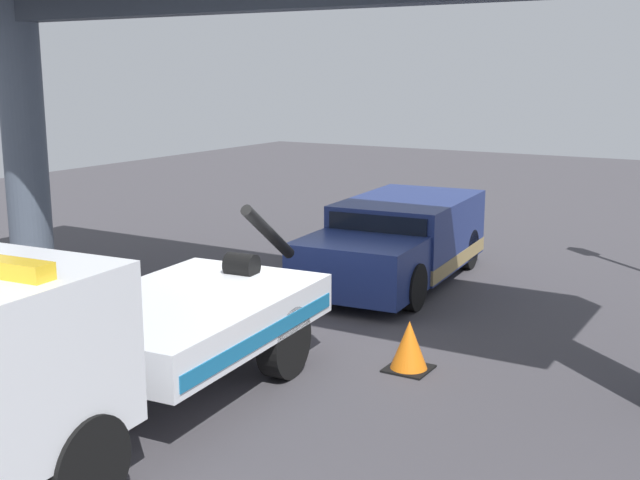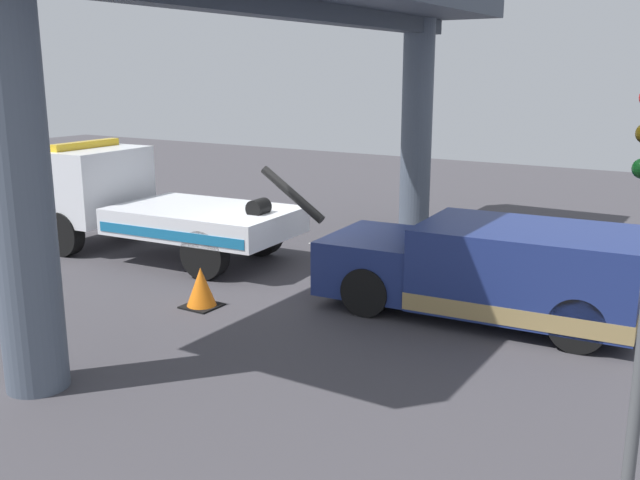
% 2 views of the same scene
% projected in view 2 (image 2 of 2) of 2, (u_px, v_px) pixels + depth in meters
% --- Properties ---
extents(ground_plane, '(60.00, 40.00, 0.10)m').
position_uv_depth(ground_plane, '(290.00, 281.00, 14.06)').
color(ground_plane, '#423F44').
extents(lane_stripe_west, '(2.60, 0.16, 0.01)m').
position_uv_depth(lane_stripe_west, '(635.00, 292.00, 13.21)').
color(lane_stripe_west, silver).
rests_on(lane_stripe_west, ground).
extents(lane_stripe_mid, '(2.60, 0.16, 0.01)m').
position_uv_depth(lane_stripe_mid, '(357.00, 250.00, 16.31)').
color(lane_stripe_mid, silver).
rests_on(lane_stripe_mid, ground).
extents(lane_stripe_east, '(2.60, 0.16, 0.01)m').
position_uv_depth(lane_stripe_east, '(167.00, 221.00, 19.42)').
color(lane_stripe_east, silver).
rests_on(lane_stripe_east, ground).
extents(tow_truck_white, '(7.32, 2.83, 2.46)m').
position_uv_depth(tow_truck_white, '(135.00, 200.00, 15.89)').
color(tow_truck_white, white).
rests_on(tow_truck_white, ground).
extents(towed_van_green, '(5.35, 2.56, 1.58)m').
position_uv_depth(towed_van_green, '(492.00, 271.00, 11.74)').
color(towed_van_green, navy).
rests_on(towed_van_green, ground).
extents(traffic_cone_orange, '(0.60, 0.60, 0.72)m').
position_uv_depth(traffic_cone_orange, '(201.00, 288.00, 12.28)').
color(traffic_cone_orange, orange).
rests_on(traffic_cone_orange, ground).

